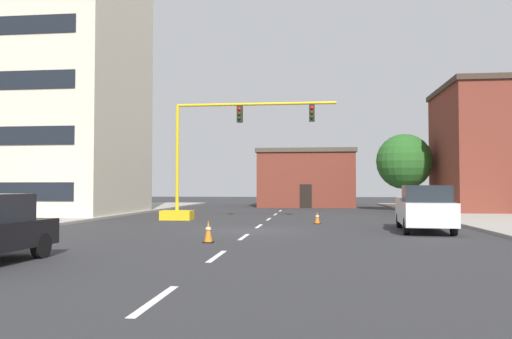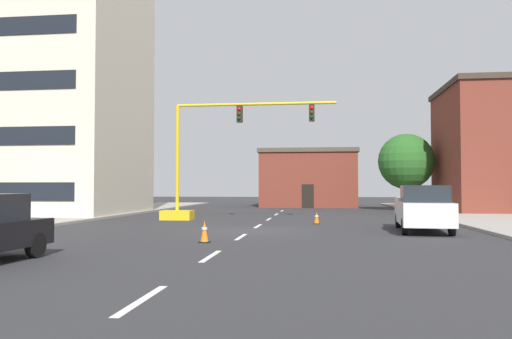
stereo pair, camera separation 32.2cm
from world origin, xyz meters
The scene contains 17 objects.
ground_plane centered at (0.00, 0.00, 0.00)m, with size 160.00×160.00×0.00m, color #2D2D30.
sidewalk_left centered at (-12.82, 8.00, 0.07)m, with size 6.00×56.00×0.14m, color #9E998E.
sidewalk_right centered at (12.82, 8.00, 0.07)m, with size 6.00×56.00×0.14m, color #9E998E.
lane_stripe_seg_0 centered at (0.00, -14.00, 0.00)m, with size 0.16×2.40×0.01m, color silver.
lane_stripe_seg_1 centered at (0.00, -8.50, 0.00)m, with size 0.16×2.40×0.01m, color silver.
lane_stripe_seg_2 centered at (0.00, -3.00, 0.00)m, with size 0.16×2.40×0.01m, color silver.
lane_stripe_seg_3 centered at (0.00, 2.50, 0.00)m, with size 0.16×2.40×0.01m, color silver.
lane_stripe_seg_4 centered at (0.00, 8.00, 0.00)m, with size 0.16×2.40×0.01m, color silver.
lane_stripe_seg_5 centered at (0.00, 13.50, 0.00)m, with size 0.16×2.40×0.01m, color silver.
lane_stripe_seg_6 centered at (0.00, 19.00, 0.00)m, with size 0.16×2.40×0.01m, color silver.
building_tall_left centered at (-16.52, 11.07, 10.08)m, with size 13.47×11.12×20.14m.
building_brick_center centered at (1.98, 29.15, 2.82)m, with size 9.47×8.95×5.61m.
traffic_signal_gantry centered at (-3.93, 6.75, 2.31)m, with size 10.19×1.20×6.83m.
tree_right_far centered at (10.11, 20.33, 4.03)m, with size 4.54×4.54×6.31m.
pickup_truck_white centered at (7.43, 0.31, 0.97)m, with size 2.44×5.55×1.99m.
traffic_cone_roadside_a centered at (-0.94, -5.15, 0.38)m, with size 0.36×0.36×0.77m.
traffic_cone_roadside_b centered at (2.86, 4.36, 0.31)m, with size 0.36×0.36×0.63m.
Camera 2 is at (2.97, -22.33, 1.90)m, focal length 35.61 mm.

